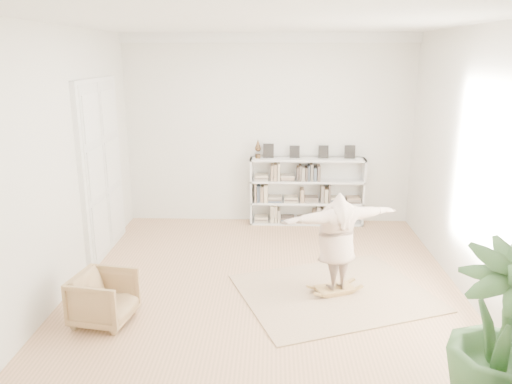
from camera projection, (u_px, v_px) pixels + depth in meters
floor at (266, 286)px, 7.16m from camera, size 6.00×6.00×0.00m
room_shell at (269, 38)px, 9.06m from camera, size 6.00×6.00×6.00m
doors at (102, 170)px, 8.13m from camera, size 0.09×1.78×2.92m
bookshelf at (306, 192)px, 9.68m from camera, size 2.20×0.35×1.64m
armchair at (104, 298)px, 6.14m from camera, size 0.80×0.78×0.63m
rug at (334, 293)px, 6.95m from camera, size 3.05×2.76×0.02m
rocker_board at (335, 289)px, 6.93m from camera, size 0.59×0.47×0.11m
person at (337, 239)px, 6.73m from camera, size 1.74×1.03×1.37m
houseplant at (502, 335)px, 4.41m from camera, size 0.93×0.93×1.64m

